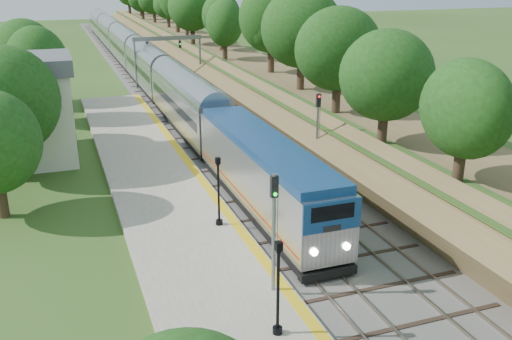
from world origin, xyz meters
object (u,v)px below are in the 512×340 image
object	(u,v)px
signal_platform	(274,220)
signal_farside	(318,123)
lamppost_mid	(278,294)
lamppost_far	(219,195)
station_building	(15,110)
train	(136,59)
signal_gantry	(168,48)

from	to	relation	value
signal_platform	signal_farside	bearing A→B (deg)	58.12
lamppost_mid	lamppost_far	xyz separation A→B (m)	(0.68, 10.50, -0.02)
station_building	signal_platform	size ratio (longest dim) A/B	1.55
signal_farside	lamppost_mid	bearing A→B (deg)	-119.77
station_building	signal_farside	size ratio (longest dim) A/B	1.51
lamppost_mid	train	bearing A→B (deg)	86.35
station_building	signal_gantry	bearing A→B (deg)	56.62
lamppost_mid	signal_platform	size ratio (longest dim) A/B	0.72
lamppost_far	signal_farside	world-z (taller)	signal_farside
lamppost_far	signal_platform	bearing A→B (deg)	-87.40
signal_platform	signal_farside	xyz separation A→B (m)	(9.10, 14.63, -0.19)
signal_gantry	lamppost_mid	xyz separation A→B (m)	(-6.39, -51.96, -2.65)
station_building	signal_farside	distance (m)	22.23
train	signal_farside	xyz separation A→B (m)	(6.20, -43.84, 1.36)
lamppost_far	station_building	bearing A→B (deg)	123.16
signal_platform	signal_farside	distance (m)	17.23
train	signal_platform	world-z (taller)	signal_platform
lamppost_mid	signal_platform	xyz separation A→B (m)	(1.02, 3.07, 1.61)
station_building	signal_platform	world-z (taller)	station_building
signal_gantry	lamppost_mid	distance (m)	52.42
station_building	signal_gantry	distance (m)	29.94
lamppost_far	signal_farside	size ratio (longest dim) A/B	0.70
station_building	lamppost_mid	distance (m)	28.85
signal_gantry	lamppost_mid	bearing A→B (deg)	-97.01
station_building	train	xyz separation A→B (m)	(14.00, 34.57, -1.86)
signal_gantry	signal_farside	distance (m)	34.48
train	lamppost_mid	xyz separation A→B (m)	(-3.92, -61.53, -0.06)
signal_platform	lamppost_far	bearing A→B (deg)	92.60
station_building	signal_gantry	world-z (taller)	station_building
signal_platform	signal_gantry	bearing A→B (deg)	83.73
lamppost_mid	signal_farside	distance (m)	20.44
signal_farside	train	bearing A→B (deg)	98.05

